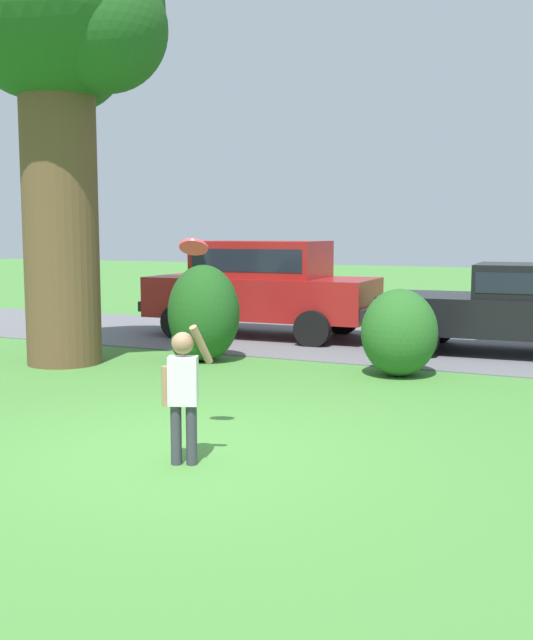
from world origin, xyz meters
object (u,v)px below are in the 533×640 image
object	(u,v)px
child_thrower	(183,387)
frisbee	(194,247)
oak_tree_large	(63,41)
parked_sedan	(514,306)
parked_suv	(262,283)

from	to	relation	value
child_thrower	frisbee	world-z (taller)	frisbee
oak_tree_large	parked_sedan	size ratio (longest dim) A/B	1.55
parked_suv	child_thrower	world-z (taller)	parked_suv
oak_tree_large	child_thrower	size ratio (longest dim) A/B	5.40
parked_sedan	child_thrower	bearing A→B (deg)	-104.14
child_thrower	oak_tree_large	bearing A→B (deg)	138.88
parked_sedan	parked_suv	xyz separation A→B (m)	(-4.85, 0.22, 0.23)
parked_sedan	frisbee	bearing A→B (deg)	-107.18
parked_suv	frisbee	xyz separation A→B (m)	(2.68, -7.24, 0.87)
parked_suv	child_thrower	xyz separation A→B (m)	(2.92, -7.87, -0.36)
oak_tree_large	frisbee	xyz separation A→B (m)	(4.19, -3.25, -3.07)
oak_tree_large	parked_sedan	bearing A→B (deg)	30.67
oak_tree_large	child_thrower	bearing A→B (deg)	-41.12
child_thrower	parked_sedan	bearing A→B (deg)	75.86
frisbee	parked_sedan	bearing A→B (deg)	72.82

